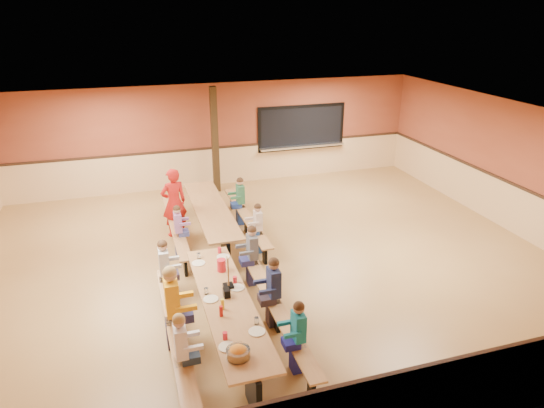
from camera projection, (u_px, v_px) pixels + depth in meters
name	position (u px, v px, depth m)	size (l,w,h in m)	color
ground	(267.00, 259.00, 10.31)	(12.00, 12.00, 0.00)	olive
room_envelope	(267.00, 230.00, 10.05)	(12.04, 10.04, 3.02)	brown
kitchen_pass_through	(302.00, 129.00, 14.84)	(2.78, 0.28, 1.38)	black
structural_post	(215.00, 141.00, 13.58)	(0.18, 0.18, 3.00)	black
cafeteria_table_main	(227.00, 312.00, 7.64)	(1.91, 3.70, 0.74)	#9F6D3F
cafeteria_table_second	(211.00, 216.00, 11.12)	(1.91, 3.70, 0.74)	#9F6D3F
seated_child_white_left	(182.00, 352.00, 6.63)	(0.37, 0.30, 1.20)	white
seated_adult_yellow	(173.00, 307.00, 7.47)	(0.45, 0.37, 1.38)	#F9AC14
seated_child_grey_left	(165.00, 272.00, 8.65)	(0.37, 0.30, 1.21)	#BDBDBD
seated_child_teal_right	(298.00, 337.00, 6.97)	(0.34, 0.28, 1.16)	#157387
seated_child_navy_right	(274.00, 292.00, 8.00)	(0.38, 0.31, 1.24)	#1F274E
seated_child_char_right	(252.00, 256.00, 9.20)	(0.37, 0.30, 1.20)	#555962
seated_child_purple_sec	(178.00, 231.00, 10.32)	(0.33, 0.27, 1.12)	#8E5B90
seated_child_green_sec	(241.00, 201.00, 11.79)	(0.36, 0.29, 1.18)	#2D6745
seated_child_tan_sec	(258.00, 229.00, 10.41)	(0.33, 0.27, 1.12)	beige
standing_woman	(174.00, 202.00, 11.12)	(0.60, 0.39, 1.63)	red
punch_pitcher	(221.00, 265.00, 8.36)	(0.16, 0.16, 0.22)	red
chip_bowl	(238.00, 352.00, 6.32)	(0.32, 0.32, 0.15)	orange
napkin_dispenser	(227.00, 293.00, 7.64)	(0.10, 0.14, 0.13)	black
condiment_mustard	(222.00, 304.00, 7.32)	(0.06, 0.06, 0.17)	yellow
condiment_ketchup	(221.00, 311.00, 7.15)	(0.06, 0.06, 0.17)	#B2140F
table_paddle	(228.00, 280.00, 7.85)	(0.16, 0.16, 0.56)	black
place_settings	(227.00, 297.00, 7.54)	(0.65, 3.30, 0.11)	beige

